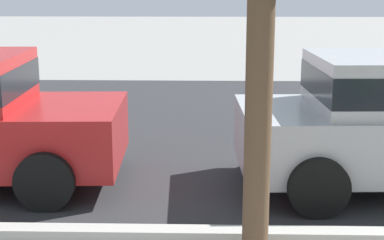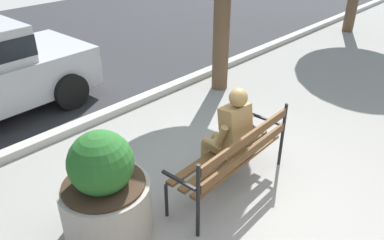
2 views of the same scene
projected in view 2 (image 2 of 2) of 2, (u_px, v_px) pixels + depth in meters
name	position (u px, v px, depth m)	size (l,w,h in m)	color
ground_plane	(238.00, 196.00, 4.73)	(80.00, 80.00, 0.00)	gray
curb_stone	(102.00, 115.00, 6.44)	(60.00, 0.20, 0.12)	#B2AFA8
park_bench	(235.00, 155.00, 4.57)	(1.82, 0.61, 0.95)	brown
bronze_statue_seated	(227.00, 136.00, 4.70)	(0.67, 0.77, 1.37)	olive
concrete_planter	(105.00, 193.00, 3.98)	(0.96, 0.96, 1.24)	gray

